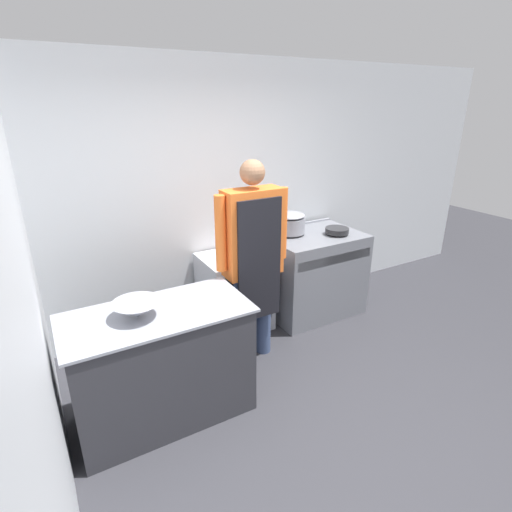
% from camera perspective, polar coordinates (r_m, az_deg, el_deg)
% --- Properties ---
extents(ground_plane, '(14.00, 14.00, 0.00)m').
position_cam_1_polar(ground_plane, '(3.25, 9.31, -23.66)').
color(ground_plane, '#2D2D33').
extents(wall_back, '(8.00, 0.05, 2.70)m').
position_cam_1_polar(wall_back, '(4.15, -7.24, 8.14)').
color(wall_back, silver).
rests_on(wall_back, ground_plane).
extents(wall_left, '(0.05, 8.00, 2.70)m').
position_cam_1_polar(wall_left, '(2.88, -30.26, -0.56)').
color(wall_left, silver).
rests_on(wall_left, ground_plane).
extents(prep_counter, '(1.32, 0.65, 0.89)m').
position_cam_1_polar(prep_counter, '(3.16, -13.29, -14.87)').
color(prep_counter, '#2D2D33').
rests_on(prep_counter, ground_plane).
extents(stove, '(1.03, 0.77, 0.95)m').
position_cam_1_polar(stove, '(4.57, 7.98, -2.40)').
color(stove, slate).
rests_on(stove, ground_plane).
extents(fridge_unit, '(0.67, 0.59, 0.80)m').
position_cam_1_polar(fridge_unit, '(4.23, -3.04, -5.12)').
color(fridge_unit, silver).
rests_on(fridge_unit, ground_plane).
extents(person_cook, '(0.69, 0.24, 1.85)m').
position_cam_1_polar(person_cook, '(3.46, -0.42, 0.77)').
color(person_cook, '#38476B').
rests_on(person_cook, ground_plane).
extents(mixing_bowl, '(0.34, 0.34, 0.12)m').
position_cam_1_polar(mixing_bowl, '(2.87, -16.62, -7.33)').
color(mixing_bowl, gray).
rests_on(mixing_bowl, prep_counter).
extents(stock_pot, '(0.34, 0.34, 0.22)m').
position_cam_1_polar(stock_pot, '(4.34, 4.84, 4.80)').
color(stock_pot, gray).
rests_on(stock_pot, stove).
extents(saute_pan, '(0.25, 0.25, 0.05)m').
position_cam_1_polar(saute_pan, '(4.42, 11.50, 3.61)').
color(saute_pan, '#262628').
rests_on(saute_pan, stove).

